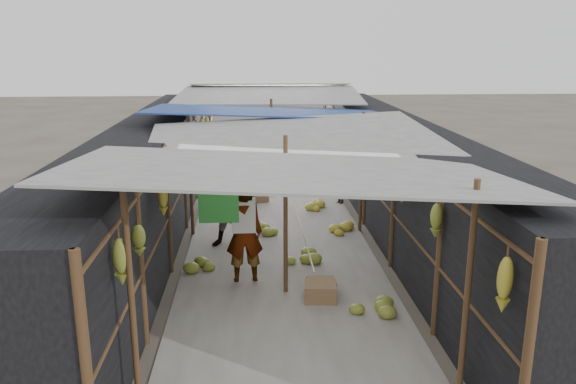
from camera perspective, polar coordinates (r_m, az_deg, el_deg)
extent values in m
cube|color=#9E998E|center=(12.61, -1.22, -3.41)|extent=(3.60, 16.00, 0.02)
cube|color=black|center=(12.49, -13.73, 1.41)|extent=(1.40, 15.00, 2.30)
cube|color=black|center=(12.71, 11.01, 1.79)|extent=(1.40, 15.00, 2.30)
cube|color=#8F6B48|center=(9.01, 3.31, -10.15)|extent=(0.54, 0.45, 0.30)
cube|color=#8F6B48|center=(9.20, 3.39, -9.69)|extent=(0.46, 0.37, 0.27)
cube|color=#8F6B48|center=(14.46, -2.97, -0.53)|extent=(0.52, 0.48, 0.27)
cylinder|color=black|center=(17.33, 3.69, 1.89)|extent=(0.62, 0.62, 0.19)
imported|color=silver|center=(9.48, -4.49, -4.18)|extent=(0.67, 0.47, 1.74)
imported|color=#1D5093|center=(11.14, -5.68, -1.27)|extent=(0.89, 0.72, 1.76)
imported|color=#504C45|center=(14.28, 5.29, 0.53)|extent=(0.60, 0.67, 0.90)
cylinder|color=brown|center=(6.21, -15.59, -10.99)|extent=(0.07, 0.07, 2.60)
cylinder|color=brown|center=(6.50, 17.76, -9.96)|extent=(0.07, 0.07, 2.60)
cylinder|color=brown|center=(8.89, -0.25, -2.53)|extent=(0.07, 0.07, 2.60)
cylinder|color=brown|center=(11.84, -9.88, 1.65)|extent=(0.07, 0.07, 2.60)
cylinder|color=brown|center=(12.00, 7.48, 1.91)|extent=(0.07, 0.07, 2.60)
cylinder|color=brown|center=(14.72, -1.69, 4.41)|extent=(0.07, 0.07, 2.60)
cylinder|color=brown|center=(17.72, -7.91, 6.04)|extent=(0.07, 0.07, 2.60)
cylinder|color=brown|center=(17.82, 3.78, 6.20)|extent=(0.07, 0.07, 2.60)
cube|color=#989893|center=(6.65, 0.79, 2.24)|extent=(5.21, 3.19, 0.52)
cube|color=#989893|center=(9.83, 0.48, 5.44)|extent=(5.23, 3.73, 0.50)
cube|color=navy|center=(13.06, -1.92, 8.19)|extent=(5.40, 3.60, 0.41)
cube|color=#989893|center=(16.34, -1.96, 9.86)|extent=(5.37, 3.66, 0.27)
cube|color=#989893|center=(18.73, -1.89, 10.79)|extent=(5.00, 1.99, 0.24)
cylinder|color=brown|center=(12.21, -10.74, 5.59)|extent=(0.06, 15.00, 0.06)
cylinder|color=brown|center=(12.38, 8.06, 5.82)|extent=(0.06, 15.00, 0.06)
cylinder|color=gray|center=(12.13, -1.27, 5.78)|extent=(0.02, 15.00, 0.02)
cube|color=white|center=(15.37, -0.47, 6.65)|extent=(0.60, 0.03, 0.55)
cube|color=#1B2FB2|center=(10.37, 2.43, 2.41)|extent=(0.55, 0.03, 0.65)
cube|color=#226724|center=(8.40, -7.09, -0.83)|extent=(0.60, 0.03, 0.70)
cube|color=#AC341A|center=(11.84, 3.96, 4.06)|extent=(0.50, 0.03, 0.60)
ellipsoid|color=olive|center=(6.05, -16.63, -6.82)|extent=(0.17, 0.14, 0.52)
ellipsoid|color=olive|center=(6.93, -14.94, -4.80)|extent=(0.17, 0.15, 0.40)
ellipsoid|color=#AA9D2B|center=(8.74, -12.59, -0.71)|extent=(0.15, 0.13, 0.54)
ellipsoid|color=olive|center=(10.33, -11.25, 1.63)|extent=(0.18, 0.15, 0.40)
ellipsoid|color=olive|center=(11.88, -10.28, 3.02)|extent=(0.16, 0.13, 0.39)
ellipsoid|color=olive|center=(12.83, -9.81, 3.83)|extent=(0.15, 0.13, 0.41)
ellipsoid|color=olive|center=(14.17, -9.28, 5.77)|extent=(0.15, 0.13, 0.52)
ellipsoid|color=olive|center=(15.68, -8.76, 6.58)|extent=(0.18, 0.15, 0.43)
ellipsoid|color=olive|center=(17.42, -8.27, 7.00)|extent=(0.15, 0.12, 0.37)
ellipsoid|color=olive|center=(18.70, -7.97, 7.37)|extent=(0.16, 0.14, 0.51)
ellipsoid|color=#AA9D2B|center=(5.83, 21.13, -8.81)|extent=(0.15, 0.13, 0.59)
ellipsoid|color=olive|center=(7.60, 14.83, -2.82)|extent=(0.16, 0.14, 0.48)
ellipsoid|color=olive|center=(9.16, 11.53, 0.22)|extent=(0.17, 0.14, 0.45)
ellipsoid|color=olive|center=(10.00, 10.21, 2.37)|extent=(0.18, 0.16, 0.42)
ellipsoid|color=olive|center=(12.04, 7.81, 4.06)|extent=(0.15, 0.13, 0.58)
ellipsoid|color=olive|center=(13.25, 6.75, 5.25)|extent=(0.18, 0.16, 0.43)
ellipsoid|color=#AA9D2B|center=(14.58, 5.79, 6.20)|extent=(0.15, 0.12, 0.46)
ellipsoid|color=olive|center=(16.00, 4.93, 7.11)|extent=(0.16, 0.14, 0.42)
ellipsoid|color=olive|center=(17.84, 4.03, 7.52)|extent=(0.16, 0.14, 0.36)
ellipsoid|color=olive|center=(18.79, 3.63, 7.74)|extent=(0.17, 0.14, 0.53)
ellipsoid|color=olive|center=(14.14, -7.56, -1.03)|extent=(0.50, 0.43, 0.25)
ellipsoid|color=olive|center=(12.11, -2.64, -3.64)|extent=(0.49, 0.42, 0.25)
ellipsoid|color=olive|center=(10.50, 1.55, -6.55)|extent=(0.51, 0.44, 0.26)
ellipsoid|color=#AA9D2B|center=(12.20, 5.24, -3.34)|extent=(0.65, 0.56, 0.33)
ellipsoid|color=olive|center=(8.64, 9.11, -11.44)|extent=(0.62, 0.52, 0.31)
ellipsoid|color=olive|center=(17.30, -6.24, 1.99)|extent=(0.57, 0.49, 0.29)
ellipsoid|color=#AA9D2B|center=(16.56, 3.28, 1.54)|extent=(0.64, 0.54, 0.32)
ellipsoid|color=olive|center=(10.31, -9.18, -7.23)|extent=(0.46, 0.40, 0.23)
ellipsoid|color=#AA9D2B|center=(13.95, 3.50, -0.92)|extent=(0.71, 0.60, 0.36)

